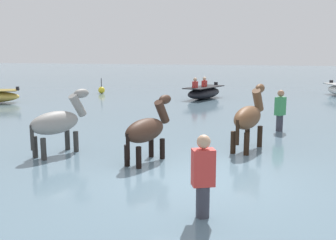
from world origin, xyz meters
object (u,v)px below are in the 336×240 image
(person_onlooker_right, at_px, (280,115))
(horse_lead_bay, at_px, (249,119))
(boat_far_inshore, at_px, (204,92))
(horse_flank_dark_bay, at_px, (147,132))
(channel_buoy, at_px, (102,90))
(horse_trailing_grey, at_px, (58,124))
(person_onlooker_left, at_px, (203,186))

(person_onlooker_right, bearing_deg, horse_lead_bay, -108.47)
(person_onlooker_right, bearing_deg, boat_far_inshore, 114.37)
(horse_flank_dark_bay, height_order, person_onlooker_right, horse_flank_dark_bay)
(horse_lead_bay, height_order, channel_buoy, horse_lead_bay)
(horse_flank_dark_bay, bearing_deg, horse_trailing_grey, 175.87)
(channel_buoy, bearing_deg, horse_flank_dark_bay, -63.53)
(horse_flank_dark_bay, relative_size, person_onlooker_right, 1.10)
(horse_trailing_grey, height_order, horse_flank_dark_bay, horse_trailing_grey)
(horse_lead_bay, height_order, horse_trailing_grey, horse_lead_bay)
(horse_trailing_grey, xyz_separation_m, horse_flank_dark_bay, (2.20, -0.16, -0.04))
(person_onlooker_left, bearing_deg, horse_lead_bay, 83.49)
(person_onlooker_left, distance_m, person_onlooker_right, 6.89)
(horse_flank_dark_bay, distance_m, boat_far_inshore, 11.50)
(horse_trailing_grey, bearing_deg, person_onlooker_right, 37.67)
(person_onlooker_right, relative_size, channel_buoy, 1.94)
(boat_far_inshore, bearing_deg, horse_lead_bay, -75.75)
(horse_lead_bay, distance_m, channel_buoy, 13.78)
(boat_far_inshore, bearing_deg, channel_buoy, 169.53)
(boat_far_inshore, bearing_deg, horse_flank_dark_bay, -87.95)
(horse_lead_bay, distance_m, person_onlooker_right, 2.65)
(boat_far_inshore, relative_size, person_onlooker_right, 1.74)
(horse_flank_dark_bay, xyz_separation_m, person_onlooker_right, (2.93, 4.12, -0.20))
(person_onlooker_left, bearing_deg, person_onlooker_right, 78.95)
(horse_trailing_grey, distance_m, channel_buoy, 13.07)
(horse_trailing_grey, xyz_separation_m, person_onlooker_left, (3.80, -2.80, -0.24))
(horse_flank_dark_bay, height_order, channel_buoy, horse_flank_dark_bay)
(horse_flank_dark_bay, bearing_deg, person_onlooker_right, 54.57)
(boat_far_inshore, xyz_separation_m, channel_buoy, (-5.85, 1.08, -0.12))
(horse_trailing_grey, relative_size, channel_buoy, 2.22)
(horse_lead_bay, bearing_deg, channel_buoy, 127.34)
(person_onlooker_left, bearing_deg, boat_far_inshore, 98.13)
(channel_buoy, bearing_deg, horse_trailing_grey, -71.87)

